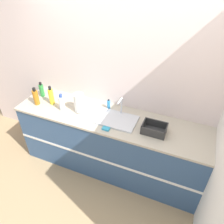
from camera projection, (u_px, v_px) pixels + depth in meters
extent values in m
plane|color=tan|center=(102.00, 181.00, 3.15)|extent=(12.00, 12.00, 0.00)
cube|color=silver|center=(120.00, 81.00, 2.87)|extent=(4.97, 0.06, 2.60)
cube|color=#33517A|center=(110.00, 144.00, 3.11)|extent=(2.57, 0.63, 0.91)
cube|color=white|center=(101.00, 160.00, 2.88)|extent=(2.57, 0.01, 0.04)
cube|color=#B2A893|center=(110.00, 118.00, 2.83)|extent=(2.59, 0.66, 0.03)
cube|color=silver|center=(117.00, 120.00, 2.77)|extent=(0.50, 0.34, 0.02)
cylinder|color=silver|center=(121.00, 106.00, 2.81)|extent=(0.02, 0.02, 0.23)
cylinder|color=silver|center=(120.00, 101.00, 2.69)|extent=(0.02, 0.14, 0.02)
cylinder|color=#4C4C51|center=(80.00, 111.00, 2.93)|extent=(0.10, 0.10, 0.01)
cylinder|color=white|center=(79.00, 103.00, 2.85)|extent=(0.13, 0.13, 0.26)
cube|color=#2D2D2D|center=(154.00, 132.00, 2.59)|extent=(0.28, 0.20, 0.01)
cube|color=#2D2D2D|center=(152.00, 133.00, 2.49)|extent=(0.28, 0.01, 0.10)
cube|color=#2D2D2D|center=(156.00, 123.00, 2.63)|extent=(0.28, 0.01, 0.10)
cube|color=#2D2D2D|center=(143.00, 125.00, 2.60)|extent=(0.01, 0.20, 0.10)
cube|color=#2D2D2D|center=(166.00, 131.00, 2.52)|extent=(0.01, 0.20, 0.10)
cylinder|color=#B26B19|center=(36.00, 98.00, 3.01)|extent=(0.08, 0.08, 0.21)
cylinder|color=black|center=(34.00, 89.00, 2.94)|extent=(0.04, 0.04, 0.05)
cylinder|color=silver|center=(62.00, 103.00, 2.90)|extent=(0.08, 0.08, 0.20)
cylinder|color=#334C9E|center=(61.00, 96.00, 2.83)|extent=(0.04, 0.04, 0.04)
cylinder|color=yellow|center=(51.00, 97.00, 3.02)|extent=(0.07, 0.07, 0.22)
cylinder|color=black|center=(50.00, 88.00, 2.94)|extent=(0.04, 0.04, 0.05)
cylinder|color=#2D8C3D|center=(42.00, 90.00, 3.19)|extent=(0.07, 0.07, 0.18)
cylinder|color=black|center=(40.00, 84.00, 3.13)|extent=(0.04, 0.04, 0.04)
cylinder|color=#338CCC|center=(109.00, 105.00, 2.95)|extent=(0.05, 0.05, 0.12)
cylinder|color=black|center=(109.00, 100.00, 2.91)|extent=(0.02, 0.02, 0.02)
cube|color=#3399BF|center=(106.00, 129.00, 2.63)|extent=(0.09, 0.06, 0.02)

